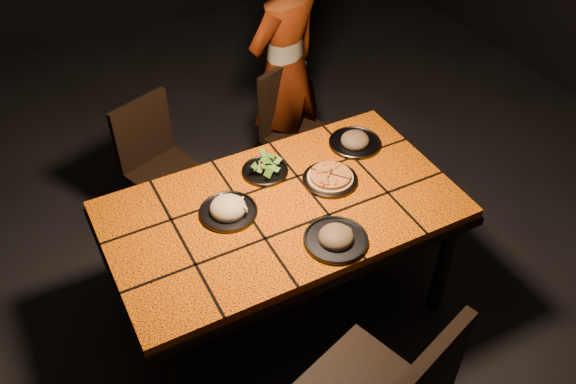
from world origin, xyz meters
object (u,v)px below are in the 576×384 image
dining_table (282,218)px  chair_far_left (156,158)px  plate_pizza (330,178)px  diner (285,70)px  chair_far_right (293,123)px  plate_pasta (228,209)px

dining_table → chair_far_left: 1.03m
plate_pizza → diner: bearing=74.7°
dining_table → chair_far_right: bearing=58.9°
chair_far_left → diner: (0.88, 0.08, 0.30)m
dining_table → chair_far_left: size_ratio=1.97×
diner → plate_pizza: size_ratio=4.91×
diner → plate_pasta: bearing=31.1°
chair_far_right → plate_pasta: 1.15m
dining_table → plate_pasta: bearing=163.1°
dining_table → plate_pasta: 0.27m
plate_pizza → plate_pasta: (-0.52, 0.02, 0.01)m
diner → plate_pizza: 1.02m
dining_table → plate_pizza: (0.28, 0.05, 0.10)m
chair_far_left → diner: 0.93m
diner → plate_pasta: (-0.79, -0.97, 0.01)m
chair_far_left → chair_far_right: size_ratio=0.98×
dining_table → chair_far_right: size_ratio=1.92×
chair_far_right → diner: (0.02, 0.16, 0.28)m
plate_pizza → plate_pasta: plate_pasta is taller
dining_table → chair_far_left: (-0.32, 0.95, -0.20)m
diner → plate_pasta: 1.25m
diner → plate_pizza: diner is taller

